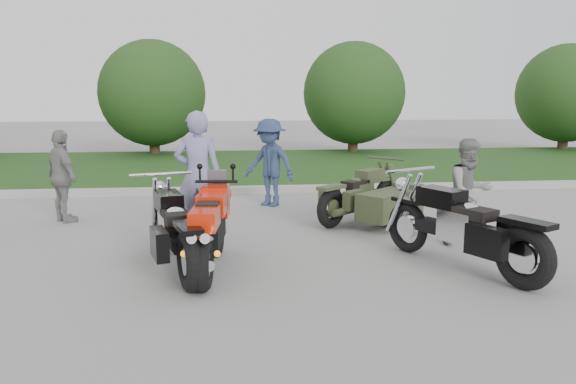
{
  "coord_description": "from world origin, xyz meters",
  "views": [
    {
      "loc": [
        -0.43,
        -6.29,
        2.19
      ],
      "look_at": [
        0.4,
        1.55,
        0.8
      ],
      "focal_mm": 35.0,
      "sensor_mm": 36.0,
      "label": 1
    }
  ],
  "objects": [
    {
      "name": "tree_mid_right",
      "position": [
        4.0,
        13.5,
        2.19
      ],
      "size": [
        3.6,
        3.6,
        4.0
      ],
      "color": "#3F2B1C",
      "rests_on": "ground"
    },
    {
      "name": "cruiser_right",
      "position": [
        2.49,
        0.18,
        0.5
      ],
      "size": [
        1.31,
        2.36,
        0.99
      ],
      "rotation": [
        0.0,
        0.0,
        0.47
      ],
      "color": "black",
      "rests_on": "ground"
    },
    {
      "name": "person_denim",
      "position": [
        0.35,
        4.56,
        0.85
      ],
      "size": [
        1.26,
        1.19,
        1.71
      ],
      "primitive_type": "imported",
      "rotation": [
        0.0,
        0.0,
        -0.68
      ],
      "color": "navy",
      "rests_on": "ground"
    },
    {
      "name": "person_back",
      "position": [
        -3.27,
        3.5,
        0.8
      ],
      "size": [
        0.89,
        0.97,
        1.59
      ],
      "primitive_type": "imported",
      "rotation": [
        0.0,
        0.0,
        2.25
      ],
      "color": "gray",
      "rests_on": "ground"
    },
    {
      "name": "tree_far_right",
      "position": [
        12.0,
        13.5,
        2.19
      ],
      "size": [
        3.6,
        3.6,
        4.0
      ],
      "color": "#3F2B1C",
      "rests_on": "ground"
    },
    {
      "name": "tree_mid_left",
      "position": [
        -3.0,
        13.5,
        2.19
      ],
      "size": [
        3.6,
        3.6,
        4.0
      ],
      "color": "#3F2B1C",
      "rests_on": "ground"
    },
    {
      "name": "cruiser_left",
      "position": [
        -1.1,
        0.52,
        0.48
      ],
      "size": [
        0.89,
        2.37,
        0.93
      ],
      "rotation": [
        0.0,
        0.0,
        0.28
      ],
      "color": "black",
      "rests_on": "ground"
    },
    {
      "name": "person_grey",
      "position": [
        3.04,
        1.4,
        0.78
      ],
      "size": [
        0.88,
        0.76,
        1.55
      ],
      "primitive_type": "imported",
      "rotation": [
        0.0,
        0.0,
        0.25
      ],
      "color": "gray",
      "rests_on": "ground"
    },
    {
      "name": "person_stripe",
      "position": [
        -0.9,
        2.12,
        0.97
      ],
      "size": [
        0.75,
        0.53,
        1.94
      ],
      "primitive_type": "imported",
      "rotation": [
        0.0,
        0.0,
        3.04
      ],
      "color": "#7F7CA9",
      "rests_on": "ground"
    },
    {
      "name": "grass_strip",
      "position": [
        0.0,
        10.15,
        0.07
      ],
      "size": [
        60.0,
        8.0,
        0.14
      ],
      "primitive_type": "cube",
      "color": "#27531C",
      "rests_on": "ground"
    },
    {
      "name": "cruiser_sidecar",
      "position": [
        2.02,
        2.76,
        0.41
      ],
      "size": [
        1.93,
        1.97,
        0.87
      ],
      "rotation": [
        0.0,
        0.0,
        -0.85
      ],
      "color": "black",
      "rests_on": "ground"
    },
    {
      "name": "ground",
      "position": [
        0.0,
        0.0,
        0.0
      ],
      "size": [
        80.0,
        80.0,
        0.0
      ],
      "primitive_type": "plane",
      "color": "gray",
      "rests_on": "ground"
    },
    {
      "name": "curb",
      "position": [
        0.0,
        6.0,
        0.07
      ],
      "size": [
        60.0,
        0.3,
        0.15
      ],
      "primitive_type": "cube",
      "color": "#A3A19A",
      "rests_on": "ground"
    },
    {
      "name": "sportbike_red",
      "position": [
        -0.67,
        0.45,
        0.58
      ],
      "size": [
        0.47,
        2.08,
        0.99
      ],
      "rotation": [
        0.0,
        0.0,
        -0.1
      ],
      "color": "black",
      "rests_on": "ground"
    }
  ]
}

